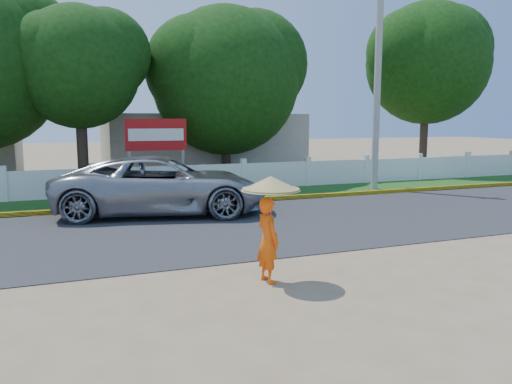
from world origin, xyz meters
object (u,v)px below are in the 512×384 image
at_px(vehicle, 163,185).
at_px(monk_with_parasol, 269,214).
at_px(billboard, 156,139).
at_px(utility_pole, 378,78).

xyz_separation_m(vehicle, monk_with_parasol, (0.55, -7.23, 0.36)).
xyz_separation_m(vehicle, billboard, (0.78, 5.34, 1.24)).
xyz_separation_m(utility_pole, vehicle, (-9.27, -2.25, -3.67)).
height_order(monk_with_parasol, billboard, billboard).
distance_m(utility_pole, billboard, 9.36).
height_order(utility_pole, billboard, utility_pole).
height_order(vehicle, billboard, billboard).
relative_size(vehicle, monk_with_parasol, 3.36).
bearing_deg(billboard, monk_with_parasol, -91.06).
height_order(vehicle, monk_with_parasol, monk_with_parasol).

